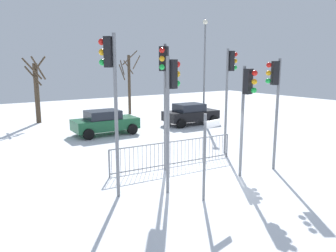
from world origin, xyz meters
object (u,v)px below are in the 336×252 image
traffic_light_foreground_right (275,89)px  direction_sign_post (206,152)px  car_green_far (105,122)px  street_lamp (205,60)px  traffic_light_rear_left (171,94)px  traffic_light_rear_right (230,78)px  traffic_light_mid_right (111,80)px  car_black_mid (190,114)px  traffic_light_mid_left (164,80)px  bare_tree_right (129,82)px  bare_tree_left (37,90)px  traffic_light_foreground_left (247,97)px

traffic_light_foreground_right → direction_sign_post: bearing=133.3°
car_green_far → street_lamp: 9.14m
traffic_light_rear_left → traffic_light_rear_right: bearing=106.8°
traffic_light_mid_right → car_green_far: traffic_light_mid_right is taller
car_green_far → car_black_mid: size_ratio=0.99×
traffic_light_mid_left → car_black_mid: (7.06, 7.52, -2.82)m
traffic_light_mid_right → street_lamp: (11.75, 9.70, 0.74)m
traffic_light_rear_left → bare_tree_right: (6.73, 16.16, -0.51)m
traffic_light_foreground_right → bare_tree_left: size_ratio=0.93×
traffic_light_rear_left → car_green_far: (1.71, 9.56, -2.46)m
car_black_mid → bare_tree_left: size_ratio=0.82×
traffic_light_foreground_left → car_green_far: size_ratio=1.07×
traffic_light_foreground_left → bare_tree_right: 16.92m
traffic_light_rear_right → direction_sign_post: traffic_light_rear_right is taller
car_black_mid → bare_tree_left: bare_tree_left is taller
traffic_light_rear_right → car_black_mid: size_ratio=1.25×
car_black_mid → bare_tree_right: (-1.28, 6.77, 1.96)m
direction_sign_post → car_green_far: (1.20, 10.69, -0.77)m
bare_tree_right → traffic_light_foreground_left: bearing=-102.6°
traffic_light_foreground_left → bare_tree_left: bare_tree_left is taller
traffic_light_mid_left → bare_tree_left: (-1.62, 14.09, -1.19)m
street_lamp → traffic_light_rear_left: bearing=-134.0°
traffic_light_rear_right → traffic_light_mid_left: 4.07m
traffic_light_foreground_left → bare_tree_left: 16.73m
traffic_light_mid_left → bare_tree_left: size_ratio=1.04×
street_lamp → traffic_light_mid_left: bearing=-136.8°
traffic_light_foreground_left → car_green_far: 10.25m
traffic_light_mid_right → bare_tree_left: 15.35m
traffic_light_foreground_right → traffic_light_foreground_left: (-1.60, -0.08, -0.20)m
car_green_far → car_black_mid: same height
car_black_mid → traffic_light_mid_right: bearing=-135.1°
traffic_light_foreground_left → bare_tree_left: bearing=-89.9°
bare_tree_left → car_black_mid: bearing=-37.1°
traffic_light_foreground_right → car_black_mid: (3.36, 9.65, -2.44)m
car_green_far → traffic_light_rear_right: bearing=-64.0°
traffic_light_foreground_left → traffic_light_mid_right: traffic_light_mid_right is taller
traffic_light_mid_left → traffic_light_mid_right: size_ratio=0.97×
direction_sign_post → traffic_light_mid_right: bearing=128.3°
traffic_light_mid_right → bare_tree_left: size_ratio=1.07×
street_lamp → traffic_light_rear_right: bearing=-122.8°
traffic_light_rear_right → traffic_light_mid_left: traffic_light_mid_left is taller
traffic_light_mid_right → traffic_light_rear_left: (1.72, -0.69, -0.47)m
car_green_far → direction_sign_post: bearing=-95.2°
traffic_light_mid_right → bare_tree_right: size_ratio=0.96×
traffic_light_mid_right → street_lamp: size_ratio=0.69×
traffic_light_rear_left → car_green_far: 10.02m
traffic_light_rear_left → street_lamp: street_lamp is taller
traffic_light_foreground_right → bare_tree_right: size_ratio=0.83×
traffic_light_foreground_right → traffic_light_rear_left: traffic_light_rear_left is taller
traffic_light_mid_right → car_black_mid: (9.72, 8.69, -2.93)m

